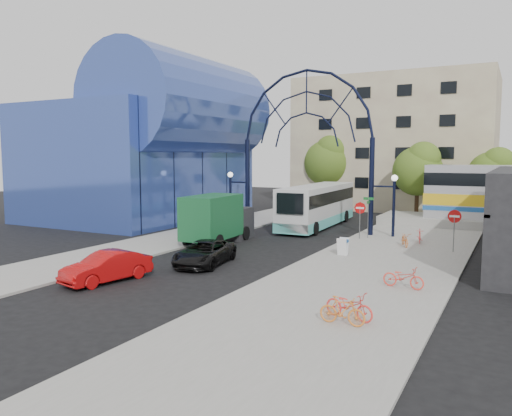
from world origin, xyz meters
The scene contains 22 objects.
ground centered at (0.00, 0.00, 0.00)m, with size 120.00×120.00×0.00m, color black.
sidewalk_east centered at (8.00, 4.00, 0.06)m, with size 8.00×56.00×0.12m, color gray.
plaza_west centered at (-6.50, 6.00, 0.06)m, with size 5.00×50.00×0.12m, color gray.
gateway_arch centered at (0.00, 14.00, 8.56)m, with size 13.64×0.44×12.10m.
stop_sign centered at (4.80, 12.00, 1.99)m, with size 0.80×0.07×2.50m.
do_not_enter_sign centered at (11.00, 10.00, 1.98)m, with size 0.76×0.07×2.48m.
street_name_sign centered at (5.20, 12.60, 2.13)m, with size 0.70×0.70×2.80m.
sandwich_board centered at (5.60, 5.98, 0.74)m, with size 0.55×0.61×0.99m.
transit_hall centered at (-15.30, 15.00, 6.70)m, with size 16.50×18.00×14.50m.
apartment_block centered at (2.00, 34.97, 7.00)m, with size 20.00×12.10×14.00m.
tree_north_a centered at (6.12, 25.93, 4.61)m, with size 4.48×4.48×7.00m.
tree_north_b centered at (-3.88, 29.93, 5.27)m, with size 5.12×5.12×8.00m.
tree_north_c centered at (12.12, 27.93, 4.28)m, with size 4.16×4.16×6.50m.
city_bus centered at (-0.13, 16.95, 1.75)m, with size 3.30×12.32×3.35m.
green_truck centered at (-3.15, 6.67, 1.60)m, with size 2.76×6.47×3.20m.
black_suv centered at (-0.23, 0.69, 0.64)m, with size 2.12×4.61×1.28m, color black.
red_sedan centered at (-2.18, -4.36, 0.69)m, with size 1.46×4.19×1.38m, color #B80B0C.
bike_near_a centered at (8.12, 10.54, 0.55)m, with size 0.57×1.62×0.85m, color orange.
bike_near_b centered at (8.72, 12.15, 0.57)m, with size 0.42×1.49×0.90m, color red.
bike_far_a centered at (10.09, 0.43, 0.59)m, with size 0.62×1.77×0.93m, color #F03E30.
bike_far_b centered at (9.27, -5.27, 0.60)m, with size 0.45×1.59×0.96m, color orange.
bike_far_c centered at (9.29, -4.60, 0.60)m, with size 0.64×1.84×0.97m, color red.
Camera 1 is at (14.31, -20.86, 5.74)m, focal length 35.00 mm.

